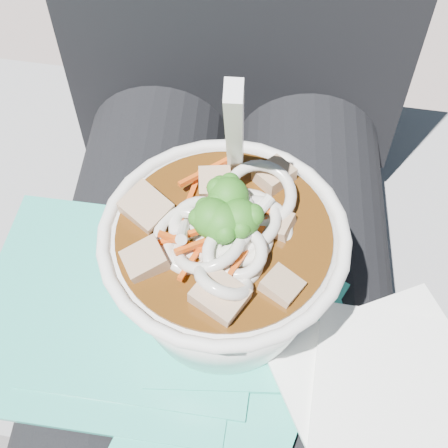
# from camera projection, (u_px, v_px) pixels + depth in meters

# --- Properties ---
(stone_ledge) EXTENTS (1.05, 0.60, 0.45)m
(stone_ledge) POSITION_uv_depth(u_px,v_px,m) (228.00, 328.00, 0.89)
(stone_ledge) COLOR gray
(stone_ledge) RESTS_ON ground
(lap) EXTENTS (0.31, 0.48, 0.15)m
(lap) POSITION_uv_depth(u_px,v_px,m) (218.00, 333.00, 0.55)
(lap) COLOR black
(lap) RESTS_ON stone_ledge
(person_body) EXTENTS (0.34, 0.94, 1.00)m
(person_body) POSITION_uv_depth(u_px,v_px,m) (225.00, 231.00, 0.59)
(person_body) COLOR black
(person_body) RESTS_ON ground
(plastic_bag) EXTENTS (0.30, 0.32, 0.01)m
(plastic_bag) POSITION_uv_depth(u_px,v_px,m) (180.00, 315.00, 0.47)
(plastic_bag) COLOR #2AB19A
(plastic_bag) RESTS_ON lap
(napkins) EXTENTS (0.18, 0.18, 0.01)m
(napkins) POSITION_uv_depth(u_px,v_px,m) (399.00, 399.00, 0.42)
(napkins) COLOR white
(napkins) RESTS_ON plastic_bag
(udon_bowl) EXTENTS (0.17, 0.17, 0.21)m
(udon_bowl) POSITION_uv_depth(u_px,v_px,m) (224.00, 260.00, 0.42)
(udon_bowl) COLOR white
(udon_bowl) RESTS_ON plastic_bag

